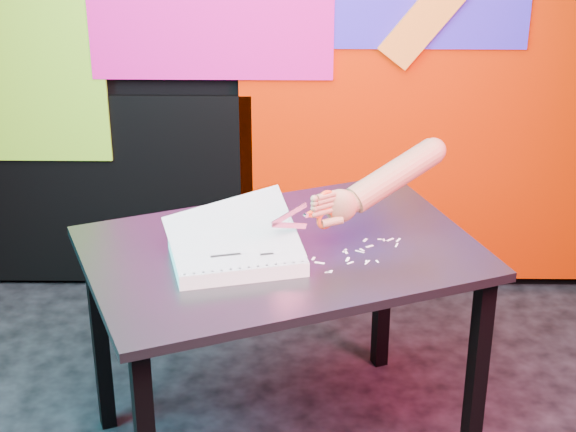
{
  "coord_description": "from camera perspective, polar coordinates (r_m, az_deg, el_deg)",
  "views": [
    {
      "loc": [
        0.09,
        -2.21,
        2.1
      ],
      "look_at": [
        0.06,
        0.36,
        0.87
      ],
      "focal_mm": 60.0,
      "sensor_mm": 36.0,
      "label": 1
    }
  ],
  "objects": [
    {
      "name": "paper_clippings",
      "position": [
        2.9,
        4.18,
        -2.19
      ],
      "size": [
        0.28,
        0.23,
        0.0
      ],
      "color": "white",
      "rests_on": "work_table"
    },
    {
      "name": "printout_stack",
      "position": [
        2.84,
        -3.07,
        -2.26
      ],
      "size": [
        0.44,
        0.36,
        0.2
      ],
      "rotation": [
        0.0,
        0.0,
        0.24
      ],
      "color": "silver",
      "rests_on": "work_table"
    },
    {
      "name": "scissors",
      "position": [
        2.85,
        2.0,
        0.3
      ],
      "size": [
        0.19,
        0.13,
        0.13
      ],
      "rotation": [
        0.0,
        0.0,
        0.58
      ],
      "color": "#B1B2B4",
      "rests_on": "printout_stack"
    },
    {
      "name": "work_table",
      "position": [
        2.96,
        -0.38,
        -3.56
      ],
      "size": [
        1.37,
        1.15,
        0.75
      ],
      "rotation": [
        0.0,
        0.0,
        0.38
      ],
      "color": "black",
      "rests_on": "ground"
    },
    {
      "name": "hand_forearm",
      "position": [
        2.96,
        5.81,
        2.14
      ],
      "size": [
        0.42,
        0.3,
        0.2
      ],
      "rotation": [
        0.0,
        0.0,
        0.58
      ],
      "color": "brown",
      "rests_on": "work_table"
    },
    {
      "name": "room",
      "position": [
        2.33,
        -1.63,
        6.83
      ],
      "size": [
        3.01,
        3.01,
        2.71
      ],
      "color": "black",
      "rests_on": "ground"
    },
    {
      "name": "backdrop",
      "position": [
        3.84,
        0.2,
        8.25
      ],
      "size": [
        2.88,
        0.05,
        2.08
      ],
      "color": "#C52000",
      "rests_on": "ground"
    }
  ]
}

